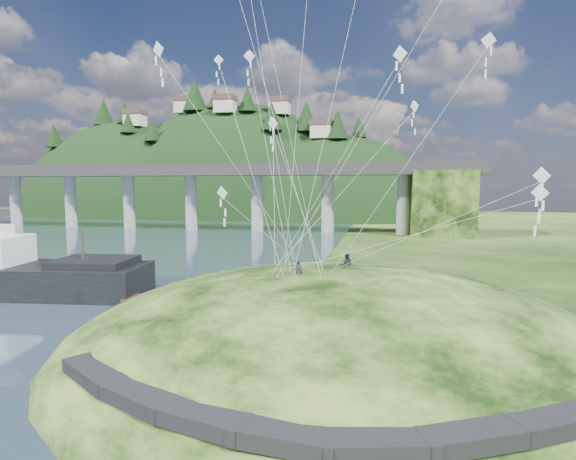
# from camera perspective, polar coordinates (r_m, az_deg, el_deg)

# --- Properties ---
(ground) EXTENTS (320.00, 320.00, 0.00)m
(ground) POSITION_cam_1_polar(r_m,az_deg,el_deg) (28.66, -10.75, -15.11)
(ground) COLOR black
(ground) RESTS_ON ground
(grass_hill) EXTENTS (36.00, 32.00, 13.00)m
(grass_hill) POSITION_cam_1_polar(r_m,az_deg,el_deg) (29.19, 6.37, -17.81)
(grass_hill) COLOR black
(grass_hill) RESTS_ON ground
(footpath) EXTENTS (22.29, 5.84, 0.83)m
(footpath) POSITION_cam_1_polar(r_m,az_deg,el_deg) (17.22, 0.41, -22.18)
(footpath) COLOR black
(footpath) RESTS_ON ground
(bridge) EXTENTS (160.00, 11.00, 15.00)m
(bridge) POSITION_cam_1_polar(r_m,az_deg,el_deg) (101.68, -9.37, 5.40)
(bridge) COLOR #2D2B2B
(bridge) RESTS_ON ground
(far_ridge) EXTENTS (153.00, 70.00, 94.50)m
(far_ridge) POSITION_cam_1_polar(r_m,az_deg,el_deg) (157.46, -8.18, -0.74)
(far_ridge) COLOR black
(far_ridge) RESTS_ON ground
(work_barge) EXTENTS (24.63, 9.48, 8.40)m
(work_barge) POSITION_cam_1_polar(r_m,az_deg,el_deg) (49.05, -31.66, -4.57)
(work_barge) COLOR black
(work_barge) RESTS_ON ground
(wooden_dock) EXTENTS (14.33, 5.36, 1.01)m
(wooden_dock) POSITION_cam_1_polar(r_m,az_deg,el_deg) (37.64, -13.14, -9.36)
(wooden_dock) COLOR #392317
(wooden_dock) RESTS_ON ground
(kite_flyers) EXTENTS (3.35, 4.05, 1.71)m
(kite_flyers) POSITION_cam_1_polar(r_m,az_deg,el_deg) (28.52, 5.51, -3.15)
(kite_flyers) COLOR #22262E
(kite_flyers) RESTS_ON ground
(kite_swarm) EXTENTS (19.46, 12.81, 18.23)m
(kite_swarm) POSITION_cam_1_polar(r_m,az_deg,el_deg) (27.96, 5.17, 22.08)
(kite_swarm) COLOR white
(kite_swarm) RESTS_ON ground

